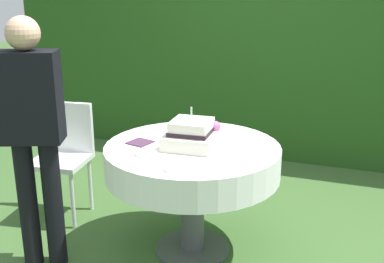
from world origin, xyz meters
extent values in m
plane|color=#3D602D|center=(0.00, 0.00, 0.00)|extent=(20.00, 20.00, 0.00)
cube|color=#234C19|center=(0.00, 2.28, 1.20)|extent=(5.56, 0.67, 2.39)
cylinder|color=#4C4C51|center=(0.00, 0.00, 0.01)|extent=(0.52, 0.52, 0.02)
cylinder|color=#4C4C51|center=(0.00, 0.00, 0.37)|extent=(0.16, 0.16, 0.73)
cylinder|color=brown|center=(0.00, 0.00, 0.75)|extent=(1.12, 1.12, 0.03)
cylinder|color=white|center=(0.00, 0.00, 0.66)|extent=(1.15, 1.15, 0.20)
cube|color=silver|center=(0.00, -0.02, 0.81)|extent=(0.34, 0.34, 0.09)
cube|color=silver|center=(0.00, -0.02, 0.90)|extent=(0.26, 0.26, 0.09)
cube|color=black|center=(0.00, -0.02, 0.87)|extent=(0.27, 0.27, 0.02)
sphere|color=#C6599E|center=(0.12, 0.11, 0.88)|extent=(0.08, 0.08, 0.08)
cylinder|color=silver|center=(0.00, -0.02, 0.99)|extent=(0.01, 0.01, 0.09)
cylinder|color=white|center=(0.04, -0.43, 0.77)|extent=(0.12, 0.12, 0.01)
cylinder|color=white|center=(-0.20, 0.31, 0.77)|extent=(0.15, 0.15, 0.01)
cylinder|color=white|center=(-0.21, -0.25, 0.77)|extent=(0.14, 0.14, 0.01)
cube|color=#4C2D47|center=(-0.34, -0.07, 0.77)|extent=(0.17, 0.17, 0.01)
cylinder|color=white|center=(-1.26, -0.06, 0.23)|extent=(0.03, 0.03, 0.45)
cylinder|color=white|center=(-0.94, -0.02, 0.23)|extent=(0.03, 0.03, 0.45)
cylinder|color=white|center=(-1.30, 0.26, 0.23)|extent=(0.03, 0.03, 0.45)
cylinder|color=white|center=(-0.99, 0.30, 0.23)|extent=(0.03, 0.03, 0.45)
cube|color=white|center=(-1.12, 0.12, 0.47)|extent=(0.45, 0.45, 0.04)
cube|color=white|center=(-1.15, 0.30, 0.69)|extent=(0.40, 0.09, 0.40)
cylinder|color=black|center=(-0.93, -0.51, 0.42)|extent=(0.12, 0.12, 0.85)
cylinder|color=black|center=(-0.78, -0.45, 0.42)|extent=(0.12, 0.12, 0.85)
cube|color=black|center=(-0.86, -0.48, 1.12)|extent=(0.41, 0.32, 0.55)
sphere|color=tan|center=(-0.86, -0.48, 1.50)|extent=(0.20, 0.20, 0.20)
camera|label=1|loc=(0.98, -2.73, 1.77)|focal=44.16mm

